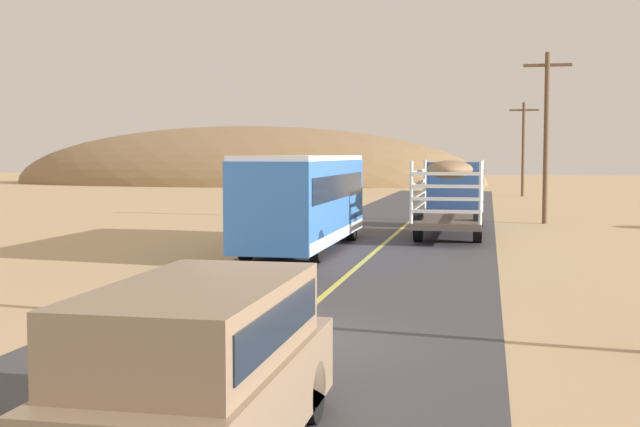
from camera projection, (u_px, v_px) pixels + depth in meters
The scene contains 9 objects.
ground_plane at pixel (273, 340), 14.53m from camera, with size 240.00×240.00×0.00m, color tan.
road_surface at pixel (273, 340), 14.53m from camera, with size 8.00×120.00×0.02m, color #423F44.
road_centre_line at pixel (273, 339), 14.53m from camera, with size 0.16×117.60×0.00m, color #D8CC4C.
suv_near at pixel (202, 363), 8.63m from camera, with size 1.90×4.62×1.93m.
livestock_truck at pixel (453, 189), 34.90m from camera, with size 2.53×9.70×3.02m.
bus at pixel (304, 199), 28.06m from camera, with size 2.54×10.00×3.21m.
power_pole_mid at pixel (546, 132), 38.65m from camera, with size 2.20×0.24×8.02m.
power_pole_far at pixel (523, 146), 64.01m from camera, with size 2.20×0.24×7.29m.
distant_hill at pixel (242, 184), 90.48m from camera, with size 53.05×19.69×12.67m, color #8D6E4C.
Camera 1 is at (3.68, -13.87, 3.28)m, focal length 46.31 mm.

